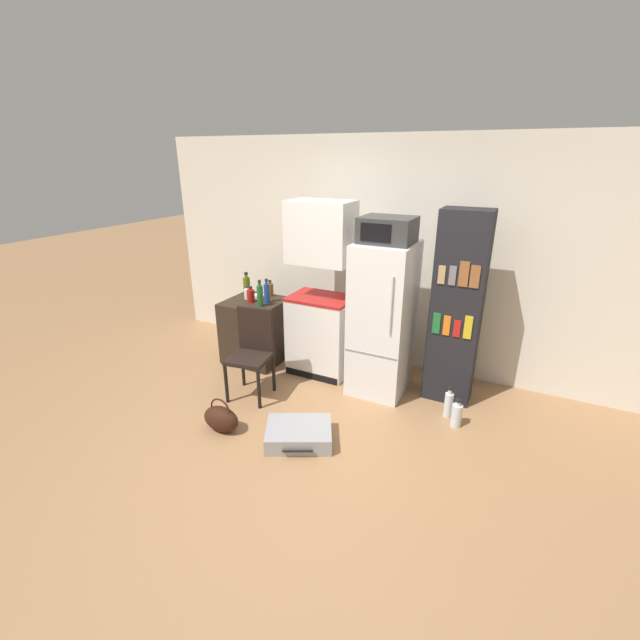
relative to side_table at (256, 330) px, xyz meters
name	(u,v)px	position (x,y,z in m)	size (l,w,h in m)	color
ground_plane	(306,448)	(1.38, -1.28, -0.38)	(24.00, 24.00, 0.00)	#A3754C
wall_back	(405,257)	(1.58, 0.72, 0.92)	(6.40, 0.10, 2.60)	silver
side_table	(256,330)	(0.00, 0.00, 0.00)	(0.67, 0.65, 0.76)	#2D2319
kitchen_hutch	(321,298)	(0.85, 0.08, 0.52)	(0.70, 0.51, 1.95)	white
refrigerator	(382,320)	(1.59, 0.01, 0.42)	(0.57, 0.66, 1.59)	white
microwave	(388,230)	(1.59, 0.00, 1.34)	(0.51, 0.42, 0.25)	#333333
bookshelf	(457,310)	(2.29, 0.16, 0.59)	(0.47, 0.34, 1.93)	black
bottle_olive_oil	(247,286)	(-0.20, 0.13, 0.50)	(0.08, 0.08, 0.30)	#566619
bottle_green_tall	(260,295)	(0.17, -0.13, 0.51)	(0.07, 0.07, 0.31)	#1E6028
bottle_ketchup_red	(251,296)	(-0.01, -0.06, 0.46)	(0.09, 0.09, 0.19)	#AD1914
bottle_milk_white	(247,294)	(-0.12, 0.03, 0.45)	(0.08, 0.08, 0.16)	white
bottle_blue_soda	(267,293)	(0.17, 0.02, 0.50)	(0.07, 0.07, 0.28)	#1E47A3
bottle_amber_beer	(270,289)	(0.06, 0.25, 0.46)	(0.08, 0.08, 0.20)	brown
bowl	(259,296)	(-0.02, 0.13, 0.40)	(0.14, 0.14, 0.04)	silver
chair	(253,346)	(0.44, -0.68, 0.16)	(0.46, 0.46, 0.93)	black
suitcase_large_flat	(299,434)	(1.28, -1.21, -0.30)	(0.71, 0.65, 0.15)	#99999E
handbag	(221,419)	(0.56, -1.39, -0.25)	(0.36, 0.20, 0.33)	#33190F
water_bottle_front	(456,415)	(2.48, -0.35, -0.26)	(0.10, 0.10, 0.29)	silver
water_bottle_middle	(448,404)	(2.38, -0.22, -0.24)	(0.08, 0.08, 0.32)	silver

